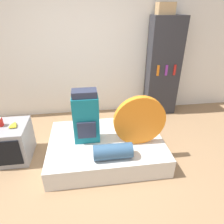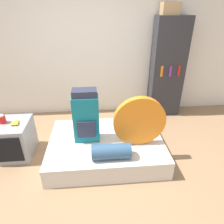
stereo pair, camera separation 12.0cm
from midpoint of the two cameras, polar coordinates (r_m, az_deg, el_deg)
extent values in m
plane|color=#997551|center=(2.82, -5.08, -18.18)|extent=(16.00, 16.00, 0.00)
cube|color=white|center=(3.97, -7.69, 17.34)|extent=(8.00, 0.05, 2.60)
cube|color=silver|center=(3.07, -2.82, -9.91)|extent=(1.66, 1.21, 0.29)
cube|color=#14707F|center=(2.82, -8.63, -2.09)|extent=(0.36, 0.21, 0.68)
cube|color=#282D42|center=(2.66, -9.23, 5.26)|extent=(0.33, 0.19, 0.09)
cube|color=#282D42|center=(2.77, -8.47, -5.18)|extent=(0.25, 0.03, 0.25)
cylinder|color=orange|center=(2.74, 6.65, -2.53)|extent=(0.72, 0.08, 0.72)
cylinder|color=#33567A|center=(2.60, -1.11, -11.21)|extent=(0.50, 0.20, 0.20)
cube|color=#939399|center=(3.32, -27.55, -7.56)|extent=(0.50, 0.56, 0.54)
cube|color=black|center=(3.10, -29.12, -10.41)|extent=(0.40, 0.02, 0.39)
cylinder|color=red|center=(3.22, -30.38, -2.58)|extent=(0.09, 0.09, 0.11)
ellipsoid|color=yellow|center=(3.14, -27.64, -3.36)|extent=(0.08, 0.16, 0.04)
ellipsoid|color=yellow|center=(3.14, -27.46, -3.35)|extent=(0.06, 0.16, 0.04)
ellipsoid|color=yellow|center=(3.14, -27.28, -3.35)|extent=(0.04, 0.15, 0.04)
ellipsoid|color=yellow|center=(3.13, -27.10, -3.34)|extent=(0.06, 0.16, 0.04)
ellipsoid|color=yellow|center=(3.13, -26.92, -3.33)|extent=(0.08, 0.16, 0.04)
cube|color=#2D2D33|center=(4.11, 13.56, 12.08)|extent=(0.61, 0.32, 1.89)
cube|color=orange|center=(3.90, 12.15, 11.47)|extent=(0.04, 0.02, 0.20)
cube|color=purple|center=(3.96, 14.43, 11.46)|extent=(0.04, 0.02, 0.20)
cube|color=red|center=(4.02, 16.64, 11.44)|extent=(0.04, 0.02, 0.20)
cube|color=tan|center=(3.94, 14.08, 26.79)|extent=(0.30, 0.21, 0.20)
camera|label=1|loc=(0.06, -91.25, -0.68)|focal=32.00mm
camera|label=2|loc=(0.06, 88.75, 0.68)|focal=32.00mm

